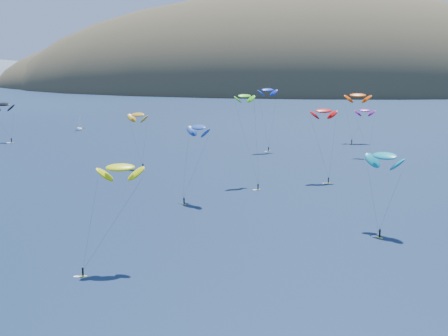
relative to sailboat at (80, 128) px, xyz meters
name	(u,v)px	position (x,y,z in m)	size (l,w,h in m)	color
island	(324,98)	(133.97, 346.07, -11.63)	(730.00, 300.00, 210.00)	#3D3526
sailboat	(80,128)	(0.00, 0.00, 0.00)	(8.52, 7.84, 10.17)	white
kitesurfer_1	(138,115)	(50.13, -88.34, 15.91)	(9.10, 10.92, 19.18)	#FDFF1C
kitesurfer_2	(120,168)	(69.59, -181.37, 16.49)	(9.86, 10.83, 19.60)	#FDFF1C
kitesurfer_3	(245,96)	(86.22, -108.82, 23.68)	(8.74, 14.62, 26.46)	#FDFF1C
kitesurfer_4	(268,90)	(90.77, -50.63, 21.77)	(8.49, 7.75, 24.87)	#FDFF1C
kitesurfer_5	(385,156)	(119.01, -154.24, 14.80)	(9.51, 12.76, 18.28)	#FDFF1C
kitesurfer_6	(365,111)	(125.72, -60.76, 15.37)	(6.96, 9.60, 18.21)	#FDFF1C
kitesurfer_9	(324,111)	(108.88, -102.78, 19.15)	(8.47, 10.04, 22.26)	#FDFF1C
kitesurfer_10	(198,127)	(76.18, -131.20, 17.43)	(8.32, 11.65, 20.59)	#FDFF1C
kitesurfer_11	(358,95)	(126.94, -24.94, 18.20)	(10.55, 11.04, 22.01)	#FDFF1C
kitesurfer_12	(3,104)	(-18.60, -39.05, 14.38)	(10.34, 7.48, 17.92)	#FDFF1C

